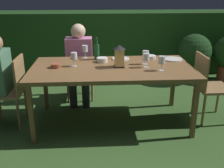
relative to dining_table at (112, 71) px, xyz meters
The scene contains 20 objects.
ground_plane 0.69m from the dining_table, ahead, with size 16.00×16.00×0.00m, color #385B28.
dining_table is the anchor object (origin of this frame).
chair_head_near 1.24m from the dining_table, behind, with size 0.40×0.42×0.87m.
chair_side_right_a 1.02m from the dining_table, 115.85° to the left, with size 0.42×0.40×0.87m.
person_in_pink 0.83m from the dining_table, 121.74° to the left, with size 0.38×0.47×1.15m.
chair_head_far 1.24m from the dining_table, ahead, with size 0.40×0.42×0.87m.
lantern_centerpiece 0.21m from the dining_table, ahead, with size 0.15×0.15×0.27m.
green_bottle_on_table 0.43m from the dining_table, 116.72° to the left, with size 0.07×0.07×0.29m.
wine_glass_a 0.58m from the dining_table, 127.10° to the left, with size 0.08×0.08×0.17m.
wine_glass_b 0.44m from the dining_table, ahead, with size 0.08×0.08×0.17m.
wine_glass_c 0.61m from the dining_table, 18.18° to the right, with size 0.08×0.08×0.17m.
wine_glass_d 0.46m from the dining_table, 12.64° to the left, with size 0.08×0.08×0.17m.
wine_glass_e 0.48m from the dining_table, behind, with size 0.08×0.08×0.17m.
plate_a 0.87m from the dining_table, 18.67° to the left, with size 0.25×0.25×0.01m, color white.
plate_b 0.37m from the dining_table, 68.57° to the left, with size 0.22×0.22×0.01m, color white.
bowl_olives 0.26m from the dining_table, 117.01° to the left, with size 0.14×0.14×0.06m.
bowl_bread 0.64m from the dining_table, 32.70° to the left, with size 0.14×0.14×0.04m.
bowl_salad 0.67m from the dining_table, behind, with size 0.13×0.13×0.05m.
hedge_backdrop 2.25m from the dining_table, 90.00° to the left, with size 5.20×0.79×1.18m, color #1E4219.
potted_plant_by_hedge 2.18m from the dining_table, 43.75° to the left, with size 0.60×0.60×0.86m.
Camera 1 is at (-0.19, -3.07, 1.66)m, focal length 42.69 mm.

